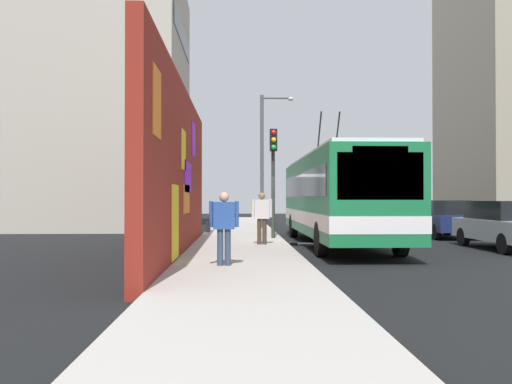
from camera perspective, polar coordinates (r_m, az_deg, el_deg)
The scene contains 14 objects.
ground_plane at distance 19.84m, azimuth 3.00°, elevation -5.48°, with size 80.00×80.00×0.00m, color black.
sidewalk_slab at distance 19.76m, azimuth -1.65°, elevation -5.28°, with size 48.00×3.20×0.15m, color #ADA8A0.
graffiti_wall at distance 15.74m, azimuth -7.97°, elevation 2.09°, with size 13.88×0.32×4.84m.
building_far_left at distance 31.65m, azimuth -15.79°, elevation 9.00°, with size 9.42×8.76×13.95m.
city_bus at distance 19.41m, azimuth 8.45°, elevation -0.35°, with size 12.03×2.55×4.96m.
parked_car_silver at distance 19.25m, azimuth 24.97°, elevation -3.07°, with size 4.45×1.89×1.58m.
parked_car_navy at distance 24.39m, azimuth 18.98°, elevation -2.59°, with size 4.32×1.77×1.58m.
parked_car_red at distance 29.79m, azimuth 15.07°, elevation -2.25°, with size 4.77×1.79×1.58m.
parked_car_champagne at distance 35.40m, azimuth 12.32°, elevation -2.01°, with size 4.18×1.93×1.58m.
pedestrian_near_wall at distance 12.17m, azimuth -3.44°, elevation -3.23°, with size 0.22×0.74×1.65m.
pedestrian_at_curb at distance 17.77m, azimuth 0.63°, elevation -2.31°, with size 0.23×0.68×1.70m.
traffic_light at distance 20.56m, azimuth 1.83°, elevation 2.93°, with size 0.49×0.28×4.17m.
street_lamp at distance 28.20m, azimuth 1.00°, elevation 4.27°, with size 0.44×1.73×6.90m.
curbside_puddle at distance 19.66m, azimuth 4.81°, elevation -5.52°, with size 1.42×1.42×0.00m, color black.
Camera 1 is at (-19.70, 1.68, 1.65)m, focal length 37.94 mm.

